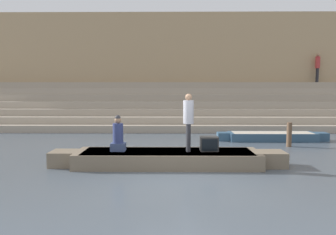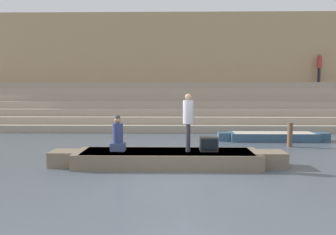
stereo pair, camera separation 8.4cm
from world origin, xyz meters
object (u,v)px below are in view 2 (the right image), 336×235
object	(u,v)px
person_standing	(188,118)
tv_set	(209,144)
person_on_steps	(319,65)
moored_boat_shore	(273,136)
rowboat_main	(167,158)
mooring_post	(290,135)
person_rowing	(118,136)

from	to	relation	value
person_standing	tv_set	size ratio (longest dim) A/B	3.19
person_on_steps	moored_boat_shore	bearing A→B (deg)	32.09
tv_set	rowboat_main	bearing A→B (deg)	-171.14
rowboat_main	mooring_post	distance (m)	5.80
person_rowing	mooring_post	world-z (taller)	person_rowing
person_standing	mooring_post	xyz separation A→B (m)	(4.17, 3.26, -0.97)
rowboat_main	person_standing	distance (m)	1.36
rowboat_main	person_standing	bearing A→B (deg)	1.21
person_rowing	tv_set	size ratio (longest dim) A/B	2.01
person_standing	moored_boat_shore	world-z (taller)	person_standing
person_standing	moored_boat_shore	xyz separation A→B (m)	(3.94, 4.73, -1.26)
rowboat_main	person_on_steps	xyz separation A→B (m)	(9.19, 10.99, 3.47)
person_standing	person_on_steps	xyz separation A→B (m)	(8.57, 10.99, 2.26)
person_rowing	person_on_steps	distance (m)	15.56
person_standing	rowboat_main	bearing A→B (deg)	-177.06
rowboat_main	mooring_post	world-z (taller)	mooring_post
person_rowing	moored_boat_shore	distance (m)	7.69
mooring_post	person_on_steps	distance (m)	9.46
rowboat_main	tv_set	size ratio (longest dim) A/B	13.00
person_standing	person_on_steps	distance (m)	14.12
person_standing	mooring_post	bearing A→B (deg)	40.41
person_standing	mooring_post	distance (m)	5.38
tv_set	person_standing	bearing A→B (deg)	-168.13
person_standing	moored_boat_shore	bearing A→B (deg)	52.58
person_on_steps	person_standing	bearing A→B (deg)	30.63
mooring_post	person_on_steps	size ratio (longest dim) A/B	0.54
moored_boat_shore	person_on_steps	bearing A→B (deg)	55.49
moored_boat_shore	person_on_steps	world-z (taller)	person_on_steps
person_standing	tv_set	world-z (taller)	person_standing
moored_boat_shore	rowboat_main	bearing A→B (deg)	-131.95
person_rowing	tv_set	distance (m)	2.74
rowboat_main	person_rowing	distance (m)	1.62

